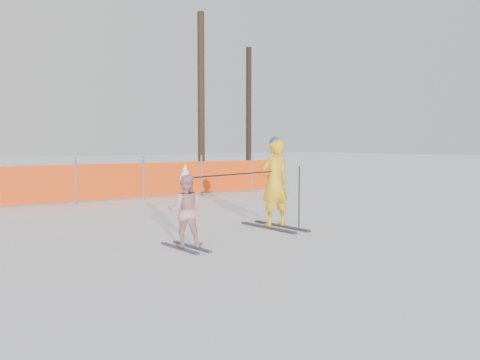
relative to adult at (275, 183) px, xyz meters
name	(u,v)px	position (x,y,z in m)	size (l,w,h in m)	color
ground	(258,242)	(-1.18, -0.97, -0.87)	(120.00, 120.00, 0.00)	white
adult	(275,183)	(0.00, 0.00, 0.00)	(0.63, 1.56, 1.75)	black
child	(185,210)	(-2.41, -0.71, -0.27)	(0.69, 1.06, 1.31)	black
ski_poles	(259,183)	(-0.64, -0.30, 0.05)	(2.76, 0.67, 1.19)	black
safety_fence	(52,184)	(-2.26, 6.37, -0.31)	(14.82, 0.06, 1.25)	#595960
tree_trunks	(221,106)	(5.31, 9.52, 2.19)	(3.02, 0.94, 6.48)	black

